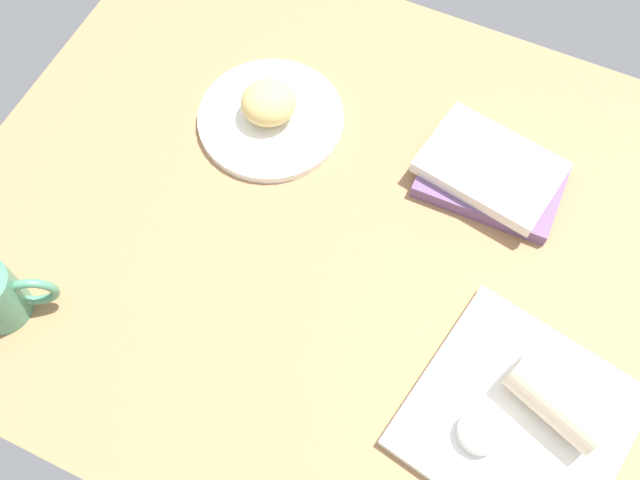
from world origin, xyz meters
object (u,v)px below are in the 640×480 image
object	(u,v)px
round_plate	(271,119)
book_stack	(491,175)
breakfast_wrap	(561,398)
square_plate	(519,419)
scone_pastry	(268,103)
sauce_cup	(480,431)

from	to	relation	value
round_plate	book_stack	world-z (taller)	book_stack
breakfast_wrap	book_stack	xyz separation A→B (cm)	(18.14, -28.65, -2.87)
round_plate	book_stack	size ratio (longest dim) A/B	1.04
round_plate	square_plate	distance (cm)	56.72
scone_pastry	book_stack	xyz separation A→B (cm)	(-34.54, -3.39, -2.13)
round_plate	scone_pastry	world-z (taller)	scone_pastry
book_stack	scone_pastry	bearing A→B (deg)	5.60
breakfast_wrap	scone_pastry	bearing A→B (deg)	84.37
sauce_cup	breakfast_wrap	xyz separation A→B (cm)	(-7.35, -7.38, 2.23)
round_plate	breakfast_wrap	distance (cm)	58.25
scone_pastry	square_plate	bearing A→B (deg)	149.99
sauce_cup	book_stack	world-z (taller)	book_stack
sauce_cup	book_stack	bearing A→B (deg)	-73.33
square_plate	scone_pastry	bearing A→B (deg)	-30.01
round_plate	square_plate	size ratio (longest dim) A/B	0.88
sauce_cup	square_plate	bearing A→B (deg)	-134.89
scone_pastry	sauce_cup	world-z (taller)	scone_pastry
scone_pastry	breakfast_wrap	size ratio (longest dim) A/B	0.66
scone_pastry	breakfast_wrap	xyz separation A→B (cm)	(-52.68, 25.26, 0.74)
sauce_cup	book_stack	distance (cm)	37.62
round_plate	breakfast_wrap	xyz separation A→B (cm)	(-52.41, 25.03, 4.38)
round_plate	scone_pastry	size ratio (longest dim) A/B	2.70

